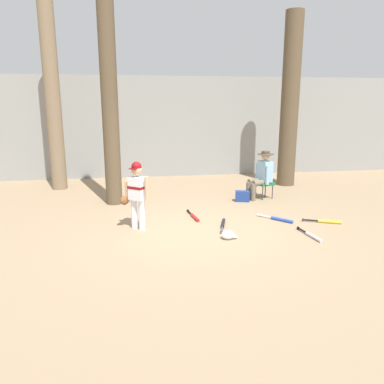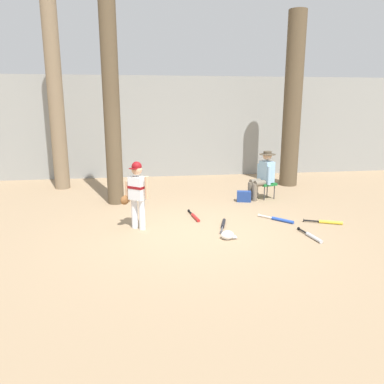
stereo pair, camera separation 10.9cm
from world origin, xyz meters
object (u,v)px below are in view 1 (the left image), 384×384
(young_ballplayer, at_px, (136,191))
(tree_far_left, at_px, (53,99))
(bat_aluminum_silver, at_px, (312,236))
(folding_stool, at_px, (264,184))
(handbag_beside_stool, at_px, (242,196))
(bat_red_barrel, at_px, (194,217))
(bat_blue_youth, at_px, (279,219))
(bat_yellow_trainer, at_px, (326,221))
(tree_behind_spectator, at_px, (289,111))
(tree_near_player, at_px, (109,87))
(bat_black_composite, at_px, (223,224))
(seated_spectator, at_px, (262,174))
(batting_helmet_white, at_px, (228,235))

(young_ballplayer, bearing_deg, tree_far_left, 118.44)
(young_ballplayer, bearing_deg, bat_aluminum_silver, -17.79)
(folding_stool, bearing_deg, handbag_beside_stool, -159.17)
(handbag_beside_stool, xyz_separation_m, bat_red_barrel, (-1.40, -1.18, -0.10))
(bat_blue_youth, bearing_deg, bat_yellow_trainer, -18.31)
(bat_aluminum_silver, bearing_deg, tree_behind_spectator, 73.12)
(tree_near_player, xyz_separation_m, bat_black_composite, (2.18, -2.09, -2.67))
(bat_blue_youth, bearing_deg, seated_spectator, 82.34)
(bat_red_barrel, bearing_deg, tree_behind_spectator, 41.70)
(tree_far_left, xyz_separation_m, bat_blue_youth, (4.98, -3.83, -2.43))
(bat_aluminum_silver, bearing_deg, bat_yellow_trainer, 47.41)
(folding_stool, distance_m, bat_red_barrel, 2.51)
(handbag_beside_stool, bearing_deg, batting_helmet_white, -112.05)
(tree_near_player, height_order, bat_blue_youth, tree_near_player)
(tree_behind_spectator, height_order, bat_red_barrel, tree_behind_spectator)
(tree_far_left, bearing_deg, young_ballplayer, -61.56)
(seated_spectator, bearing_deg, bat_yellow_trainer, -73.34)
(bat_yellow_trainer, relative_size, bat_black_composite, 0.93)
(batting_helmet_white, bearing_deg, tree_behind_spectator, 55.90)
(tree_behind_spectator, distance_m, bat_aluminum_silver, 5.03)
(tree_behind_spectator, relative_size, bat_red_barrel, 6.43)
(tree_behind_spectator, bearing_deg, bat_black_composite, -128.42)
(bat_red_barrel, xyz_separation_m, bat_yellow_trainer, (2.59, -0.75, 0.00))
(bat_blue_youth, bearing_deg, bat_aluminum_silver, -78.84)
(bat_red_barrel, bearing_deg, tree_near_player, 138.61)
(seated_spectator, height_order, tree_far_left, tree_far_left)
(seated_spectator, bearing_deg, bat_black_composite, -126.50)
(tree_behind_spectator, bearing_deg, bat_yellow_trainer, -100.03)
(tree_near_player, distance_m, bat_blue_youth, 4.74)
(seated_spectator, bearing_deg, tree_far_left, 159.22)
(bat_aluminum_silver, bearing_deg, bat_red_barrel, 141.92)
(handbag_beside_stool, xyz_separation_m, batting_helmet_white, (-1.01, -2.48, -0.06))
(folding_stool, bearing_deg, bat_blue_youth, -100.37)
(young_ballplayer, relative_size, bat_red_barrel, 1.70)
(bat_yellow_trainer, distance_m, batting_helmet_white, 2.26)
(tree_near_player, relative_size, bat_black_composite, 7.79)
(young_ballplayer, bearing_deg, handbag_beside_stool, 32.97)
(folding_stool, relative_size, bat_black_composite, 0.65)
(batting_helmet_white, bearing_deg, young_ballplayer, 153.01)
(tree_near_player, height_order, folding_stool, tree_near_player)
(bat_blue_youth, bearing_deg, young_ballplayer, -179.06)
(young_ballplayer, bearing_deg, bat_yellow_trainer, -3.74)
(young_ballplayer, height_order, bat_aluminum_silver, young_ballplayer)
(batting_helmet_white, bearing_deg, bat_black_composite, 83.50)
(tree_behind_spectator, xyz_separation_m, bat_yellow_trainer, (-0.64, -3.62, -2.11))
(handbag_beside_stool, distance_m, bat_yellow_trainer, 2.26)
(bat_aluminum_silver, bearing_deg, tree_near_player, 140.32)
(young_ballplayer, relative_size, bat_black_composite, 1.70)
(batting_helmet_white, bearing_deg, bat_blue_youth, 33.23)
(seated_spectator, relative_size, bat_blue_youth, 1.87)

